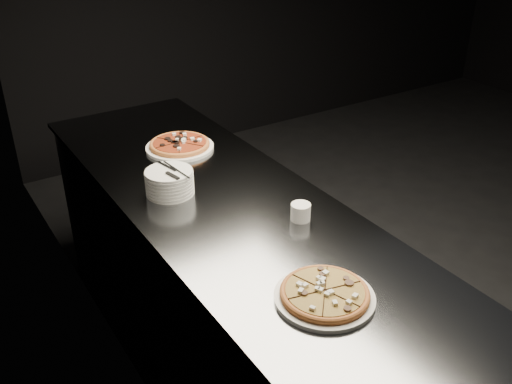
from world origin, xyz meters
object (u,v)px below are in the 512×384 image
ramekin (301,211)px  counter (230,295)px  cutlery (172,171)px  plate_stack (170,182)px  pizza_tomato (180,145)px  pizza_mushroom (325,294)px

ramekin → counter: bearing=121.6°
cutlery → ramekin: 0.54m
plate_stack → ramekin: 0.55m
pizza_tomato → counter: bearing=-96.8°
counter → pizza_tomato: 0.74m
pizza_tomato → cutlery: cutlery is taller
plate_stack → ramekin: plate_stack is taller
pizza_mushroom → plate_stack: plate_stack is taller
pizza_tomato → ramekin: bearing=-83.5°
cutlery → ramekin: bearing=-65.9°
counter → cutlery: (-0.15, 0.17, 0.56)m
plate_stack → ramekin: bearing=-54.6°
plate_stack → cutlery: bearing=-62.4°
counter → plate_stack: (-0.16, 0.19, 0.51)m
counter → pizza_mushroom: pizza_mushroom is taller
ramekin → cutlery: bearing=125.7°
counter → plate_stack: 0.56m
pizza_tomato → ramekin: 0.82m
cutlery → counter: bearing=-60.5°
counter → pizza_tomato: bearing=83.2°
plate_stack → counter: bearing=-49.8°
pizza_tomato → pizza_mushroom: bearing=-95.6°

